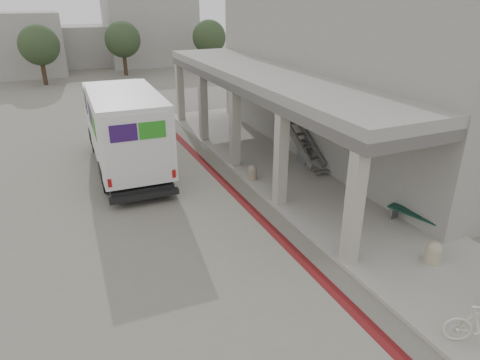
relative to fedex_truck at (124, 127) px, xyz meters
name	(u,v)px	position (x,y,z in m)	size (l,w,h in m)	color
ground	(231,222)	(2.19, -6.27, -1.85)	(120.00, 120.00, 0.00)	#6C665D
bike_lane_stripe	(235,193)	(3.19, -4.27, -1.84)	(0.35, 40.00, 0.01)	#5B1213
sidewalk	(331,199)	(6.19, -6.27, -1.79)	(4.40, 28.00, 0.12)	#A29E91
transit_building	(331,81)	(9.02, -1.77, 1.55)	(7.60, 17.00, 7.00)	gray
distant_backdrop	(63,41)	(-0.66, 29.61, 0.85)	(28.00, 10.00, 6.50)	gray
tree_left	(39,45)	(-2.81, 21.73, 1.33)	(3.20, 3.20, 4.80)	#38281C
tree_mid	(123,40)	(4.19, 23.73, 1.33)	(3.20, 3.20, 4.80)	#38281C
tree_right	(209,37)	(12.19, 22.73, 1.33)	(3.20, 3.20, 4.80)	#38281C
fedex_truck	(124,127)	(0.00, 0.00, 0.00)	(2.80, 8.22, 3.47)	black
bench	(417,218)	(7.39, -9.16, -1.41)	(0.94, 1.95, 0.45)	slate
bollard_near	(433,252)	(6.31, -10.84, -1.40)	(0.44, 0.44, 0.65)	tan
bollard_far	(252,172)	(4.29, -3.52, -1.43)	(0.39, 0.39, 0.59)	gray
utility_cabinet	(305,152)	(7.19, -2.83, -1.23)	(0.45, 0.60, 0.99)	slate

